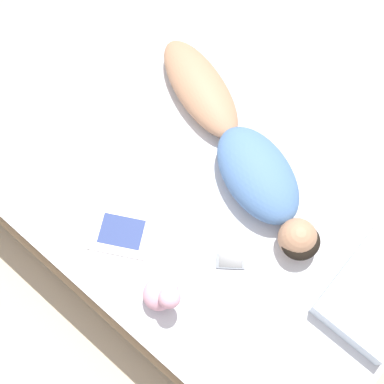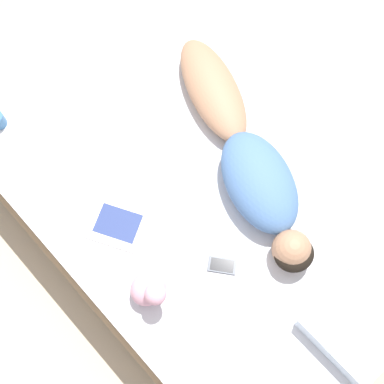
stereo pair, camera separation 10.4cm
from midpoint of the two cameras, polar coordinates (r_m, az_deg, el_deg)
name	(u,v)px [view 2 (the right image)]	position (r m, az deg, el deg)	size (l,w,h in m)	color
ground_plane	(205,218)	(3.06, 2.42, -2.89)	(12.00, 12.00, 0.00)	#B7A88E
bed	(206,205)	(2.84, 2.61, -1.43)	(1.57, 2.32, 0.49)	tan
person	(247,157)	(2.59, 6.98, 3.68)	(0.67, 1.32, 0.20)	#A37556
open_magazine	(126,203)	(2.59, -5.90, -1.23)	(0.54, 0.47, 0.01)	silver
cell_phone	(222,265)	(2.49, 4.43, -7.88)	(0.14, 0.15, 0.01)	#333842
plush_toy	(150,289)	(2.38, -3.29, -10.40)	(0.17, 0.18, 0.22)	#DB9EB2
pillow	(367,312)	(2.54, 19.28, -12.07)	(0.52, 0.36, 0.11)	silver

